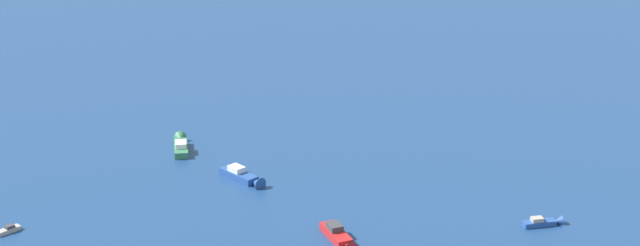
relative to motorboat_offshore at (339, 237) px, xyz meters
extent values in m
cube|color=#B21E1E|center=(-1.12, -0.83, -0.14)|extent=(7.99, 6.86, 1.29)
cube|color=#38383D|center=(-1.60, -1.19, 0.99)|extent=(3.49, 3.33, 0.96)
cube|color=#33704C|center=(-29.91, -38.41, -0.14)|extent=(8.41, 5.38, 1.29)
cone|color=#33704C|center=(-34.48, -40.24, -0.14)|extent=(2.87, 3.15, 2.57)
cube|color=silver|center=(-29.36, -38.18, 0.99)|extent=(3.38, 2.96, 0.96)
cube|color=#23478C|center=(-13.79, 31.09, -0.34)|extent=(4.10, 5.73, 0.88)
cone|color=#23478C|center=(-15.33, 34.10, -0.34)|extent=(2.22, 2.07, 1.77)
cube|color=gray|center=(-13.60, 30.72, 0.44)|extent=(2.14, 2.37, 0.66)
cube|color=#9E9993|center=(10.01, -53.94, -0.44)|extent=(4.31, 3.36, 0.68)
cube|color=#38383D|center=(9.74, -53.77, 0.15)|extent=(1.83, 1.69, 0.51)
cube|color=#23478C|center=(-20.27, -23.62, -0.13)|extent=(6.43, 8.25, 1.29)
cone|color=#23478C|center=(-17.68, -19.40, -0.13)|extent=(3.29, 3.12, 2.59)
cube|color=silver|center=(-20.58, -24.14, 1.00)|extent=(3.24, 3.49, 0.97)
camera|label=1|loc=(166.85, 38.45, 85.71)|focal=65.93mm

